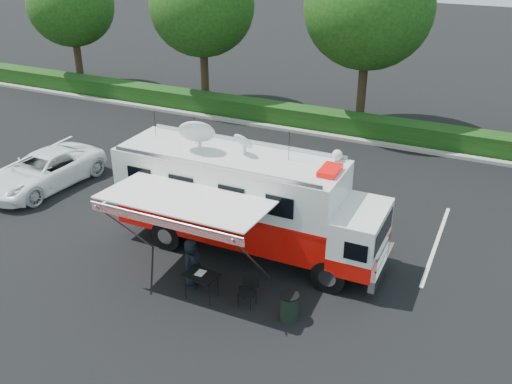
% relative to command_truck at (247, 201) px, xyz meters
% --- Properties ---
extents(ground_plane, '(120.00, 120.00, 0.00)m').
position_rel_command_truck_xyz_m(ground_plane, '(0.08, 0.00, -1.79)').
color(ground_plane, black).
rests_on(ground_plane, ground).
extents(back_border, '(60.00, 6.14, 8.87)m').
position_rel_command_truck_xyz_m(back_border, '(1.22, 12.90, 3.21)').
color(back_border, '#9E998E').
rests_on(back_border, ground_plane).
extents(stall_lines, '(24.12, 5.50, 0.01)m').
position_rel_command_truck_xyz_m(stall_lines, '(-0.42, 3.00, -1.79)').
color(stall_lines, silver).
rests_on(stall_lines, ground_plane).
extents(command_truck, '(8.71, 2.40, 4.18)m').
position_rel_command_truck_xyz_m(command_truck, '(0.00, 0.00, 0.00)').
color(command_truck, black).
rests_on(command_truck, ground_plane).
extents(awning, '(4.75, 2.47, 2.87)m').
position_rel_command_truck_xyz_m(awning, '(-0.78, -2.49, 0.90)').
color(awning, silver).
rests_on(awning, ground_plane).
extents(white_suv, '(2.82, 5.25, 1.40)m').
position_rel_command_truck_xyz_m(white_suv, '(-9.45, 0.89, -1.79)').
color(white_suv, white).
rests_on(white_suv, ground_plane).
extents(person, '(0.54, 0.77, 1.50)m').
position_rel_command_truck_xyz_m(person, '(-0.66, -2.42, -1.79)').
color(person, black).
rests_on(person, ground_plane).
extents(folding_table, '(1.04, 0.81, 0.80)m').
position_rel_command_truck_xyz_m(folding_table, '(-0.06, -2.89, -1.04)').
color(folding_table, black).
rests_on(folding_table, ground_plane).
extents(folding_chair, '(0.62, 0.66, 0.99)m').
position_rel_command_truck_xyz_m(folding_chair, '(1.28, -2.55, -1.20)').
color(folding_chair, black).
rests_on(folding_chair, ground_plane).
extents(trash_bin, '(0.53, 0.53, 0.80)m').
position_rel_command_truck_xyz_m(trash_bin, '(2.56, -2.72, -1.39)').
color(trash_bin, black).
rests_on(trash_bin, ground_plane).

